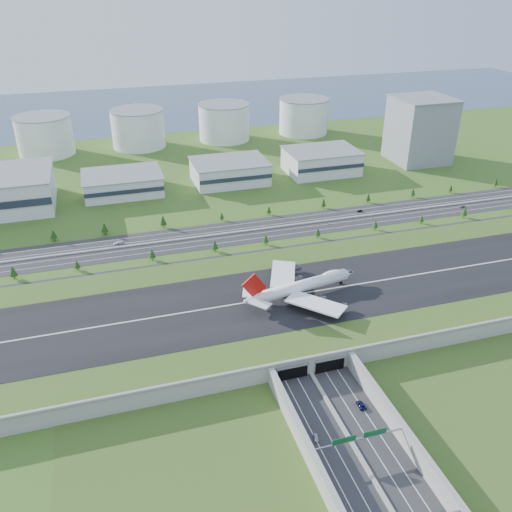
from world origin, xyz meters
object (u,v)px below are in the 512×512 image
object	(u,v)px
boeing_747	(301,286)
car_6	(462,206)
fuel_tank_a	(45,136)
office_tower	(420,130)
car_0	(316,437)
car_5	(360,211)
car_2	(361,405)
car_7	(118,243)

from	to	relation	value
boeing_747	car_6	xyz separation A→B (m)	(160.68, 90.70, -12.93)
fuel_tank_a	boeing_747	size ratio (longest dim) A/B	0.77
office_tower	car_0	bearing A→B (deg)	-127.16
car_5	car_6	size ratio (longest dim) A/B	0.87
fuel_tank_a	car_5	world-z (taller)	fuel_tank_a
boeing_747	car_2	size ratio (longest dim) A/B	11.92
office_tower	boeing_747	bearing A→B (deg)	-133.50
office_tower	car_7	xyz separation A→B (m)	(-270.71, -94.34, -26.56)
car_5	car_7	distance (m)	169.33
car_6	car_7	xyz separation A→B (m)	(-244.79, 11.56, 0.15)
office_tower	car_5	xyz separation A→B (m)	(-101.39, -92.22, -26.68)
car_5	car_7	size ratio (longest dim) A/B	0.75
office_tower	car_6	distance (m)	112.25
fuel_tank_a	car_2	bearing A→B (deg)	-71.05
car_2	car_7	xyz separation A→B (m)	(-82.55, 174.74, 0.06)
fuel_tank_a	boeing_747	bearing A→B (deg)	-66.82
car_5	car_0	bearing A→B (deg)	-45.74
car_0	car_6	world-z (taller)	car_0
fuel_tank_a	car_0	world-z (taller)	fuel_tank_a
car_2	car_7	world-z (taller)	car_7
fuel_tank_a	car_0	size ratio (longest dim) A/B	11.97
fuel_tank_a	car_7	xyz separation A→B (m)	(49.29, -209.34, -16.56)
car_0	fuel_tank_a	bearing A→B (deg)	117.61
boeing_747	car_0	world-z (taller)	boeing_747
boeing_747	car_2	distance (m)	73.62
car_2	car_6	distance (m)	230.11
fuel_tank_a	boeing_747	distance (m)	338.98
car_6	boeing_747	bearing A→B (deg)	107.68
car_2	car_5	bearing A→B (deg)	-114.74
car_5	boeing_747	bearing A→B (deg)	-54.44
car_5	car_6	world-z (taller)	car_5
car_7	car_0	bearing A→B (deg)	9.50
car_2	car_7	size ratio (longest dim) A/B	0.96
office_tower	car_0	world-z (taller)	office_tower
office_tower	fuel_tank_a	distance (m)	340.18
car_2	car_6	xyz separation A→B (m)	(162.25, 163.18, -0.08)
car_5	car_2	bearing A→B (deg)	-41.35
car_0	car_7	xyz separation A→B (m)	(-58.91, 185.11, 0.11)
boeing_747	car_5	xyz separation A→B (m)	(85.20, 104.38, -12.91)
fuel_tank_a	car_0	distance (m)	409.36
car_5	fuel_tank_a	bearing A→B (deg)	-148.68
car_7	boeing_747	bearing A→B (deg)	31.29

